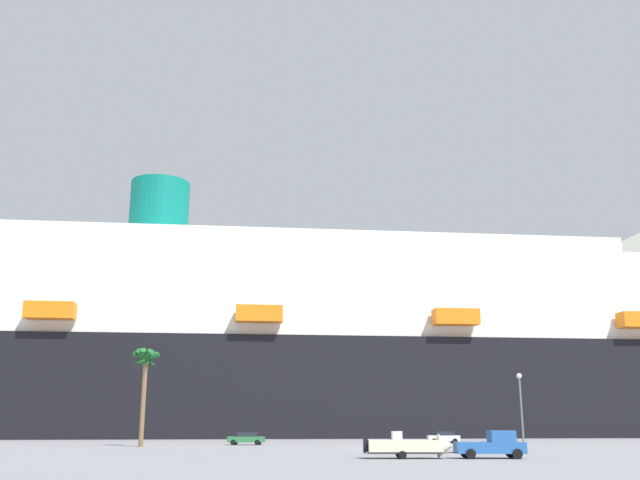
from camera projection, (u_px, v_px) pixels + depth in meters
name	position (u px, v px, depth m)	size (l,w,h in m)	color
ground_plane	(347.00, 441.00, 106.51)	(600.00, 600.00, 0.00)	gray
cruise_ship	(352.00, 354.00, 139.64)	(294.29, 53.96, 54.56)	black
pickup_truck	(493.00, 445.00, 58.02)	(5.64, 2.37, 2.20)	#2659A5
small_boat_on_trailer	(413.00, 446.00, 57.93)	(8.27, 2.36, 2.15)	#595960
palm_tree	(145.00, 367.00, 85.89)	(3.29, 3.12, 11.49)	brown
street_lamp	(521.00, 400.00, 75.00)	(0.56, 0.56, 7.89)	slate
parked_car_white_van	(444.00, 437.00, 97.30)	(4.37, 2.27, 1.58)	white
parked_car_green_wagon	(247.00, 438.00, 90.45)	(4.75, 2.27, 1.58)	#2D723F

